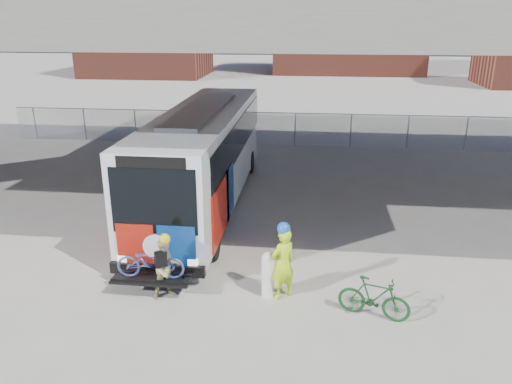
% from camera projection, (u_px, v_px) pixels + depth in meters
% --- Properties ---
extents(ground, '(160.00, 160.00, 0.00)m').
position_uv_depth(ground, '(249.00, 234.00, 16.34)').
color(ground, '#9E9991').
rests_on(ground, ground).
extents(bus, '(2.67, 12.90, 3.69)m').
position_uv_depth(bus, '(204.00, 150.00, 18.28)').
color(bus, silver).
rests_on(bus, ground).
extents(overpass, '(40.00, 16.00, 7.95)m').
position_uv_depth(overpass, '(263.00, 22.00, 17.91)').
color(overpass, '#605E59').
rests_on(overpass, ground).
extents(chainlink_fence, '(30.00, 0.06, 30.00)m').
position_uv_depth(chainlink_fence, '(277.00, 120.00, 27.11)').
color(chainlink_fence, gray).
rests_on(chainlink_fence, ground).
extents(brick_buildings, '(54.00, 22.00, 12.00)m').
position_uv_depth(brick_buildings, '(310.00, 28.00, 59.59)').
color(brick_buildings, brown).
rests_on(brick_buildings, ground).
extents(bollard, '(0.32, 0.32, 1.21)m').
position_uv_depth(bollard, '(268.00, 273.00, 12.53)').
color(bollard, white).
rests_on(bollard, ground).
extents(cyclist_hivis, '(0.81, 0.78, 2.06)m').
position_uv_depth(cyclist_hivis, '(283.00, 262.00, 12.37)').
color(cyclist_hivis, '#C8FB1A').
rests_on(cyclist_hivis, ground).
extents(cyclist_tan, '(0.97, 0.93, 1.74)m').
position_uv_depth(cyclist_tan, '(167.00, 267.00, 12.45)').
color(cyclist_tan, tan).
rests_on(cyclist_tan, ground).
extents(bike_parked, '(1.77, 0.95, 1.02)m').
position_uv_depth(bike_parked, '(374.00, 298.00, 11.69)').
color(bike_parked, '#16451E').
rests_on(bike_parked, ground).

